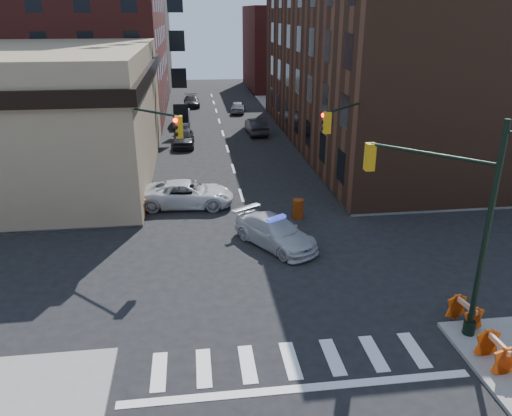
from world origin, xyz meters
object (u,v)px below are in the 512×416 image
object	(u,v)px
parked_car_enear	(256,126)
police_car	(275,232)
barricade_nw_a	(136,207)
barrel_road	(298,209)
parked_car_wfar	(182,118)
pickup	(187,194)
pedestrian_b	(41,207)
barricade_se_a	(464,313)
pedestrian_a	(67,200)
parked_car_wnear	(183,137)
barrel_bank	(166,203)

from	to	relation	value
parked_car_enear	police_car	bearing A→B (deg)	82.82
police_car	barricade_nw_a	bearing A→B (deg)	115.44
barrel_road	barricade_nw_a	bearing A→B (deg)	171.90
parked_car_enear	parked_car_wfar	bearing A→B (deg)	-34.67
pickup	pedestrian_b	bearing A→B (deg)	110.04
pedestrian_b	parked_car_enear	bearing A→B (deg)	24.13
parked_car_enear	pedestrian_b	world-z (taller)	pedestrian_b
barricade_se_a	barricade_nw_a	world-z (taller)	barricade_se_a
police_car	pickup	world-z (taller)	pickup
pickup	pedestrian_a	bearing A→B (deg)	104.34
pickup	pedestrian_a	distance (m)	6.95
parked_car_wfar	barricade_nw_a	xyz separation A→B (m)	(-2.46, -25.00, -0.20)
barricade_nw_a	police_car	bearing A→B (deg)	-36.80
parked_car_enear	barrel_road	bearing A→B (deg)	87.04
barrel_road	parked_car_wfar	bearing A→B (deg)	104.72
pedestrian_b	parked_car_wnear	bearing A→B (deg)	35.01
police_car	parked_car_wnear	xyz separation A→B (m)	(-4.78, 21.20, 0.05)
police_car	parked_car_enear	distance (m)	25.17
pickup	barricade_nw_a	bearing A→B (deg)	121.42
barrel_road	barrel_bank	xyz separation A→B (m)	(-7.67, 2.30, -0.10)
parked_car_enear	barrel_road	world-z (taller)	parked_car_enear
parked_car_enear	pedestrian_b	distance (m)	25.67
pedestrian_a	pedestrian_b	bearing A→B (deg)	-141.24
pedestrian_b	barrel_bank	xyz separation A→B (m)	(6.75, 1.62, -0.67)
parked_car_wnear	pedestrian_b	xyz separation A→B (m)	(-7.73, -17.11, 0.35)
barrel_bank	barricade_se_a	size ratio (longest dim) A/B	0.75
police_car	parked_car_wfar	bearing A→B (deg)	67.42
pickup	parked_car_enear	size ratio (longest dim) A/B	1.19
parked_car_wfar	barricade_se_a	size ratio (longest dim) A/B	3.95
parked_car_enear	pedestrian_a	bearing A→B (deg)	53.74
parked_car_wnear	barricade_se_a	distance (m)	31.12
police_car	barricade_se_a	bearing A→B (deg)	-85.58
barricade_nw_a	parked_car_wnear	bearing A→B (deg)	76.35
police_car	pickup	size ratio (longest dim) A/B	0.89
parked_car_wfar	pedestrian_a	size ratio (longest dim) A/B	2.50
parked_car_wnear	barricade_nw_a	distance (m)	16.67
police_car	pedestrian_b	distance (m)	13.16
pickup	barricade_nw_a	xyz separation A→B (m)	(-3.00, -1.48, -0.17)
pickup	barrel_road	world-z (taller)	pickup
parked_car_enear	pedestrian_b	xyz separation A→B (m)	(-14.79, -20.98, 0.35)
parked_car_enear	barricade_nw_a	xyz separation A→B (m)	(-9.75, -20.32, -0.17)
pedestrian_a	barrel_bank	bearing A→B (deg)	3.93
barrel_road	pedestrian_a	bearing A→B (deg)	172.65
parked_car_wfar	barrel_road	size ratio (longest dim) A/B	4.35
barrel_road	police_car	bearing A→B (deg)	-119.27
pedestrian_a	pickup	bearing A→B (deg)	7.08
police_car	pickup	xyz separation A→B (m)	(-4.47, 6.23, 0.05)
parked_car_wfar	pedestrian_b	xyz separation A→B (m)	(-7.50, -25.65, 0.32)
police_car	parked_car_wnear	distance (m)	21.73
pickup	barricade_nw_a	world-z (taller)	pickup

